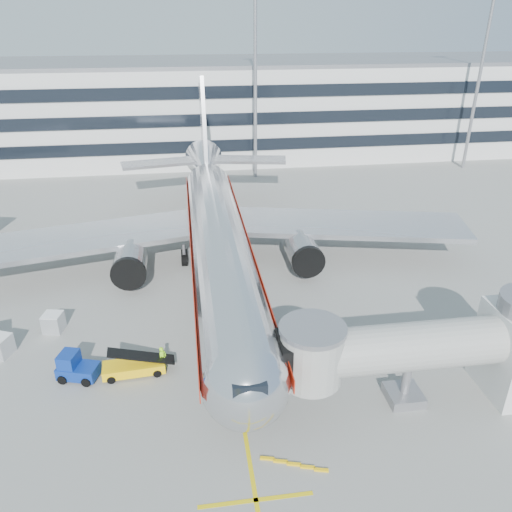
{
  "coord_description": "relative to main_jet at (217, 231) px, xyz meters",
  "views": [
    {
      "loc": [
        -2.51,
        -31.35,
        22.51
      ],
      "look_at": [
        2.94,
        6.27,
        4.0
      ],
      "focal_mm": 35.0,
      "sensor_mm": 36.0,
      "label": 1
    }
  ],
  "objects": [
    {
      "name": "ground",
      "position": [
        0.0,
        -11.72,
        -4.23
      ],
      "size": [
        180.0,
        180.0,
        0.0
      ],
      "primitive_type": "plane",
      "color": "gray",
      "rests_on": "ground"
    },
    {
      "name": "stop_bar",
      "position": [
        0.0,
        -25.72,
        -4.23
      ],
      "size": [
        6.0,
        0.25,
        0.01
      ],
      "primitive_type": "cube",
      "color": "#DEC00B",
      "rests_on": "ground"
    },
    {
      "name": "ramp_worker",
      "position": [
        -4.93,
        -14.25,
        -3.37
      ],
      "size": [
        0.73,
        0.75,
        1.74
      ],
      "primitive_type": "imported",
      "rotation": [
        0.0,
        0.0,
        0.86
      ],
      "color": "#9FFF1A",
      "rests_on": "ground"
    },
    {
      "name": "belt_loader",
      "position": [
        -6.9,
        -14.58,
        -3.63
      ],
      "size": [
        4.49,
        1.87,
        2.12
      ],
      "color": "yellow",
      "rests_on": "ground"
    },
    {
      "name": "cargo_container_front",
      "position": [
        -16.71,
        -10.99,
        -3.45
      ],
      "size": [
        1.9,
        1.9,
        1.56
      ],
      "color": "silver",
      "rests_on": "ground"
    },
    {
      "name": "lead_in_line",
      "position": [
        0.0,
        -1.72,
        -4.23
      ],
      "size": [
        0.25,
        70.0,
        0.01
      ],
      "primitive_type": "cube",
      "color": "#DEC00B",
      "rests_on": "ground"
    },
    {
      "name": "cargo_container_right",
      "position": [
        -13.54,
        -8.31,
        -3.49
      ],
      "size": [
        1.64,
        1.64,
        1.49
      ],
      "color": "silver",
      "rests_on": "ground"
    },
    {
      "name": "terminal",
      "position": [
        0.0,
        46.23,
        3.57
      ],
      "size": [
        150.0,
        24.25,
        15.6
      ],
      "color": "silver",
      "rests_on": "ground"
    },
    {
      "name": "main_jet",
      "position": [
        0.0,
        0.0,
        0.0
      ],
      "size": [
        50.95,
        48.7,
        16.06
      ],
      "color": "silver",
      "rests_on": "ground"
    },
    {
      "name": "light_mast_centre",
      "position": [
        8.0,
        30.28,
        10.64
      ],
      "size": [
        2.4,
        1.2,
        25.45
      ],
      "color": "gray",
      "rests_on": "ground"
    },
    {
      "name": "light_mast_east",
      "position": [
        42.0,
        30.28,
        10.64
      ],
      "size": [
        2.4,
        1.2,
        25.45
      ],
      "color": "gray",
      "rests_on": "ground"
    },
    {
      "name": "jet_bridge",
      "position": [
        12.18,
        -19.72,
        -0.36
      ],
      "size": [
        17.8,
        4.5,
        7.0
      ],
      "color": "silver",
      "rests_on": "ground"
    },
    {
      "name": "baggage_tug",
      "position": [
        -10.77,
        -14.46,
        -3.37
      ],
      "size": [
        2.97,
        2.31,
        1.99
      ],
      "color": "navy",
      "rests_on": "ground"
    }
  ]
}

